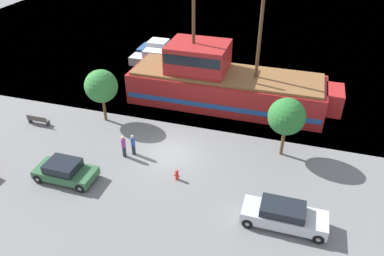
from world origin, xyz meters
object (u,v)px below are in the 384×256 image
parked_car_curb_rear (65,171)px  fire_hydrant (177,174)px  bench_promenade_east (38,120)px  pedestrian_walking_near (124,146)px  parked_car_curb_front (284,215)px  moored_boat_outer (161,50)px  pedestrian_walking_far (133,145)px  pirate_ship (223,83)px  moored_boat_dockside (160,60)px

parked_car_curb_rear → fire_hydrant: parked_car_curb_rear is taller
parked_car_curb_rear → bench_promenade_east: bearing=138.5°
fire_hydrant → pedestrian_walking_near: 4.72m
parked_car_curb_front → bench_promenade_east: bearing=165.5°
fire_hydrant → pedestrian_walking_near: bearing=163.5°
bench_promenade_east → moored_boat_outer: bearing=75.4°
fire_hydrant → pedestrian_walking_far: (-3.97, 1.78, 0.44)m
pirate_ship → fire_hydrant: 11.43m
moored_boat_dockside → parked_car_curb_front: 24.80m
pirate_ship → parked_car_curb_rear: 15.53m
bench_promenade_east → pedestrian_walking_near: 8.98m
moored_boat_outer → pedestrian_walking_far: size_ratio=3.16×
fire_hydrant → pedestrian_walking_far: 4.37m
pirate_ship → bench_promenade_east: bearing=-149.7°
moored_boat_dockside → bench_promenade_east: 15.29m
pedestrian_walking_near → parked_car_curb_front: bearing=-16.1°
pirate_ship → fire_hydrant: pirate_ship is taller
parked_car_curb_rear → fire_hydrant: (7.18, 2.13, -0.28)m
parked_car_curb_front → parked_car_curb_rear: (-14.39, -0.08, -0.06)m
moored_boat_outer → pedestrian_walking_near: 19.45m
moored_boat_outer → bench_promenade_east: 17.61m
parked_car_curb_rear → pedestrian_walking_far: size_ratio=2.43×
bench_promenade_east → pedestrian_walking_far: 9.43m
pirate_ship → parked_car_curb_front: (6.72, -13.36, -1.23)m
parked_car_curb_front → pedestrian_walking_near: size_ratio=2.75×
parked_car_curb_front → bench_promenade_east: size_ratio=2.59×
parked_car_curb_front → parked_car_curb_rear: bearing=-179.7°
moored_boat_outer → pedestrian_walking_far: moored_boat_outer is taller
parked_car_curb_rear → pirate_ship: bearing=60.3°
parked_car_curb_rear → moored_boat_dockside: bearing=92.2°
moored_boat_outer → bench_promenade_east: bearing=-104.6°
moored_boat_dockside → parked_car_curb_front: (15.16, -19.64, 0.09)m
moored_boat_dockside → pedestrian_walking_near: pedestrian_walking_near is taller
pirate_ship → moored_boat_outer: size_ratio=3.47×
parked_car_curb_front → pedestrian_walking_near: (-11.72, 3.38, 0.16)m
moored_boat_outer → moored_boat_dockside: bearing=-71.7°
moored_boat_dockside → pedestrian_walking_far: (3.98, -15.81, 0.19)m
moored_boat_dockside → parked_car_curb_rear: size_ratio=1.70×
bench_promenade_east → parked_car_curb_rear: bearing=-41.5°
moored_boat_outer → pedestrian_walking_far: bearing=-75.3°
moored_boat_dockside → bench_promenade_east: (-5.32, -14.33, -0.21)m
parked_car_curb_front → parked_car_curb_rear: size_ratio=1.19×
moored_boat_dockside → moored_boat_outer: (-0.89, 2.71, 0.05)m
parked_car_curb_front → pedestrian_walking_near: 12.20m
pedestrian_walking_far → parked_car_curb_rear: bearing=-129.4°
pirate_ship → bench_promenade_east: (-13.76, -8.05, -1.53)m
moored_boat_outer → parked_car_curb_front: size_ratio=1.09×
pirate_ship → moored_boat_outer: pirate_ship is taller
parked_car_curb_front → pedestrian_walking_far: pedestrian_walking_far is taller
pedestrian_walking_near → pirate_ship: bearing=63.4°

